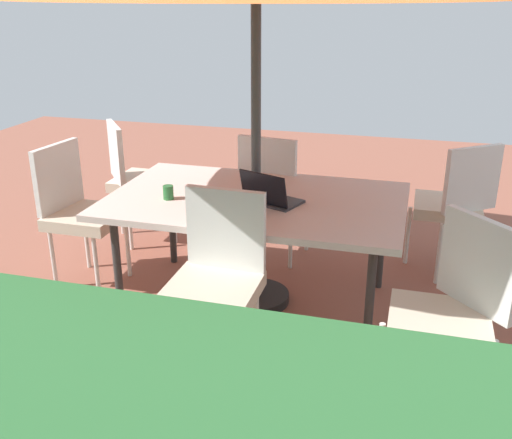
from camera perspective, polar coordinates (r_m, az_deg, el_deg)
name	(u,v)px	position (r m, az deg, el deg)	size (l,w,h in m)	color
ground_plane	(256,302)	(4.01, 0.00, -7.94)	(10.00, 10.00, 0.02)	#935442
dining_table	(256,205)	(3.72, 0.00, 1.41)	(1.84, 1.15, 0.73)	silver
chair_southwest	(454,201)	(4.40, 18.50, 1.69)	(0.58, 0.58, 0.98)	beige
chair_south	(275,190)	(4.41, 1.79, 2.87)	(0.48, 0.49, 0.98)	beige
chair_northwest	(450,309)	(2.94, 18.17, -8.22)	(0.59, 0.59, 0.98)	beige
chair_east	(79,208)	(4.23, -16.66, 1.11)	(0.49, 0.48, 0.98)	beige
chair_north	(217,275)	(3.11, -3.81, -5.36)	(0.46, 0.47, 0.98)	beige
chair_southeast	(137,175)	(4.85, -11.38, 4.18)	(0.58, 0.58, 0.98)	beige
laptop	(270,197)	(3.58, 1.36, 2.22)	(0.39, 0.34, 0.21)	#2D2D33
cup	(168,192)	(3.70, -8.43, 2.59)	(0.06, 0.06, 0.09)	#286B33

